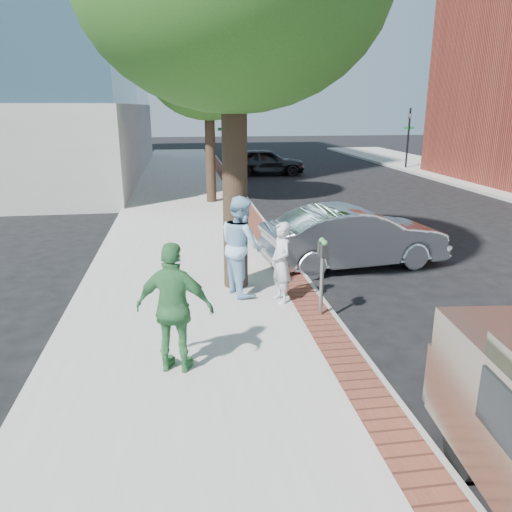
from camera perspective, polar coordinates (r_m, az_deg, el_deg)
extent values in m
plane|color=black|center=(9.36, 2.71, -7.94)|extent=(120.00, 120.00, 0.00)
cube|color=#9E9991|center=(16.78, -7.63, 3.41)|extent=(5.00, 60.00, 0.15)
cube|color=brown|center=(16.93, -0.16, 3.96)|extent=(0.60, 60.00, 0.01)
cube|color=gray|center=(17.00, 1.01, 3.74)|extent=(0.10, 60.00, 0.15)
cylinder|color=black|center=(30.51, -3.69, 12.96)|extent=(0.12, 0.12, 3.80)
imported|color=black|center=(30.46, -3.73, 15.03)|extent=(0.18, 0.15, 0.90)
cube|color=#1E7238|center=(30.47, -3.72, 14.28)|extent=(0.70, 0.03, 0.18)
cylinder|color=black|center=(33.55, 16.98, 12.63)|extent=(0.12, 0.12, 3.80)
imported|color=black|center=(33.50, 17.14, 14.50)|extent=(0.18, 0.15, 0.90)
cube|color=#1E7238|center=(33.51, 17.08, 13.82)|extent=(0.70, 0.03, 0.18)
cylinder|color=black|center=(10.41, -2.42, 8.15)|extent=(0.52, 0.52, 4.40)
cylinder|color=black|center=(20.45, -5.23, 11.56)|extent=(0.40, 0.40, 3.85)
ellipsoid|color=#194F16|center=(20.42, -5.48, 20.66)|extent=(4.80, 4.80, 3.94)
cylinder|color=gray|center=(9.29, 7.50, -3.41)|extent=(0.07, 0.07, 1.15)
cube|color=#2D3030|center=(9.00, 7.82, 0.56)|extent=(0.12, 0.14, 0.24)
cube|color=#2D3030|center=(9.16, 7.51, 0.87)|extent=(0.12, 0.14, 0.24)
sphere|color=#3F8C4C|center=(8.96, 7.86, 1.48)|extent=(0.11, 0.11, 0.11)
sphere|color=#3F8C4C|center=(9.12, 7.54, 1.78)|extent=(0.11, 0.11, 0.11)
imported|color=silver|center=(9.79, 2.88, -0.77)|extent=(0.51, 0.66, 1.62)
imported|color=#95C4E7|center=(10.20, -1.70, 1.22)|extent=(1.04, 1.18, 2.05)
imported|color=#3A8146|center=(7.28, -9.27, -5.92)|extent=(1.23, 0.79, 1.95)
imported|color=#AFB2B6|center=(12.76, 11.14, 2.17)|extent=(4.79, 2.17, 1.52)
imported|color=black|center=(29.74, 1.07, 10.73)|extent=(4.67, 2.05, 1.56)
cylinder|color=black|center=(6.24, 22.79, -19.85)|extent=(0.28, 0.65, 0.63)
cube|color=black|center=(6.99, 26.11, -9.29)|extent=(1.58, 0.17, 0.40)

